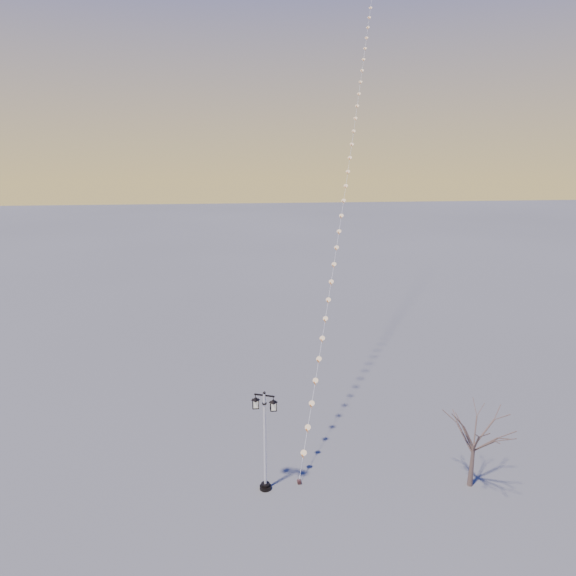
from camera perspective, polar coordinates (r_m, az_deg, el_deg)
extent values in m
plane|color=#545454|center=(27.84, 1.49, -21.65)|extent=(300.00, 300.00, 0.00)
cylinder|color=black|center=(27.92, -2.52, -21.31)|extent=(0.60, 0.60, 0.17)
cylinder|color=black|center=(27.83, -2.53, -21.04)|extent=(0.43, 0.43, 0.15)
cylinder|color=silver|center=(26.38, -2.59, -16.46)|extent=(0.14, 0.14, 5.06)
cylinder|color=black|center=(25.43, -2.65, -12.74)|extent=(0.22, 0.22, 0.06)
cube|color=black|center=(25.23, -2.66, -11.87)|extent=(0.98, 0.43, 0.06)
sphere|color=black|center=(25.17, -2.66, -11.61)|extent=(0.15, 0.15, 0.15)
pyramid|color=black|center=(25.43, -3.65, -12.07)|extent=(0.47, 0.47, 0.15)
cube|color=beige|center=(25.58, -3.63, -12.73)|extent=(0.28, 0.28, 0.37)
cube|color=black|center=(25.68, -3.63, -13.14)|extent=(0.32, 0.32, 0.04)
pyramid|color=black|center=(25.19, -1.65, -12.33)|extent=(0.47, 0.47, 0.15)
cube|color=beige|center=(25.34, -1.64, -13.00)|extent=(0.28, 0.28, 0.37)
cube|color=black|center=(25.44, -1.64, -13.40)|extent=(0.32, 0.32, 0.04)
cone|color=brown|center=(29.06, 19.80, -18.08)|extent=(0.28, 0.28, 2.36)
cylinder|color=#361E1B|center=(28.24, 1.25, -20.78)|extent=(0.21, 0.21, 0.21)
cylinder|color=black|center=(28.22, 1.25, -20.74)|extent=(0.03, 0.03, 0.27)
cone|color=orange|center=(43.08, 7.09, 16.89)|extent=(0.09, 0.09, 0.30)
cylinder|color=white|center=(27.93, 1.26, -19.89)|extent=(0.02, 0.02, 0.86)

